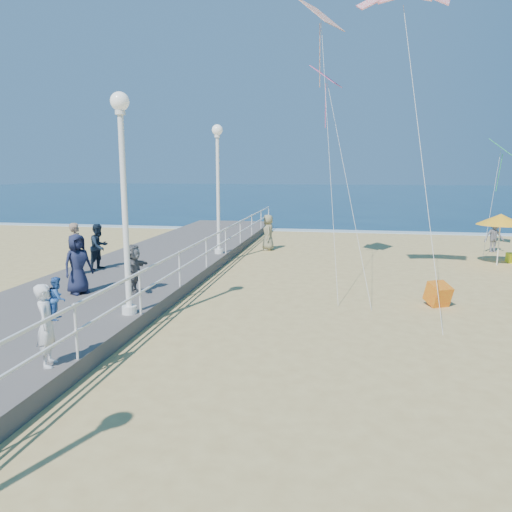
% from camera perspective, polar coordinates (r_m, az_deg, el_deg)
% --- Properties ---
extents(ground, '(160.00, 160.00, 0.00)m').
position_cam_1_polar(ground, '(11.93, 10.34, -9.63)').
color(ground, '#D2B76D').
rests_on(ground, ground).
extents(ocean, '(160.00, 90.00, 0.05)m').
position_cam_1_polar(ocean, '(76.34, 10.28, 6.92)').
color(ocean, '#0C2C49').
rests_on(ocean, ground).
extents(surf_line, '(160.00, 1.20, 0.04)m').
position_cam_1_polar(surf_line, '(31.99, 10.29, 2.79)').
color(surf_line, white).
rests_on(surf_line, ground).
extents(boardwalk, '(5.00, 44.00, 0.40)m').
position_cam_1_polar(boardwalk, '(13.96, -22.35, -6.45)').
color(boardwalk, '#67625D').
rests_on(boardwalk, ground).
extents(railing, '(0.05, 42.00, 0.55)m').
position_cam_1_polar(railing, '(12.57, -13.18, -2.78)').
color(railing, white).
rests_on(railing, boardwalk).
extents(lamp_post_mid, '(0.44, 0.44, 5.32)m').
position_cam_1_polar(lamp_post_mid, '(12.39, -14.91, 8.22)').
color(lamp_post_mid, white).
rests_on(lamp_post_mid, boardwalk).
extents(lamp_post_far, '(0.44, 0.44, 5.32)m').
position_cam_1_polar(lamp_post_far, '(20.90, -4.38, 9.14)').
color(lamp_post_far, white).
rests_on(lamp_post_far, boardwalk).
extents(woman_holding_toddler, '(0.53, 0.65, 1.54)m').
position_cam_1_polar(woman_holding_toddler, '(9.89, -22.77, -7.30)').
color(woman_holding_toddler, silver).
rests_on(woman_holding_toddler, boardwalk).
extents(toddler_held, '(0.41, 0.46, 0.79)m').
position_cam_1_polar(toddler_held, '(9.80, -21.75, -4.48)').
color(toddler_held, '#2F60B2').
rests_on(toddler_held, boardwalk).
extents(spectator_4, '(0.91, 1.01, 1.74)m').
position_cam_1_polar(spectator_4, '(15.15, -19.71, -0.87)').
color(spectator_4, '#1B203B').
rests_on(spectator_4, boardwalk).
extents(spectator_5, '(0.51, 1.35, 1.43)m').
position_cam_1_polar(spectator_5, '(14.78, -13.78, -1.43)').
color(spectator_5, '#5A5C60').
rests_on(spectator_5, boardwalk).
extents(spectator_6, '(0.48, 0.68, 1.76)m').
position_cam_1_polar(spectator_6, '(17.91, -19.79, 0.78)').
color(spectator_6, '#7E6957').
rests_on(spectator_6, boardwalk).
extents(spectator_7, '(0.80, 0.93, 1.63)m').
position_cam_1_polar(spectator_7, '(18.60, -17.49, 1.03)').
color(spectator_7, '#162332').
rests_on(spectator_7, boardwalk).
extents(beach_walker_a, '(1.13, 0.85, 1.55)m').
position_cam_1_polar(beach_walker_a, '(26.34, 25.58, 2.06)').
color(beach_walker_a, '#5A585E').
rests_on(beach_walker_a, ground).
extents(beach_walker_c, '(0.75, 0.96, 1.75)m').
position_cam_1_polar(beach_walker_c, '(24.35, 1.40, 2.71)').
color(beach_walker_c, gray).
rests_on(beach_walker_c, ground).
extents(box_kite, '(0.81, 0.88, 0.74)m').
position_cam_1_polar(box_kite, '(15.48, 20.08, -4.34)').
color(box_kite, red).
rests_on(box_kite, ground).
extents(beach_umbrella, '(1.90, 1.90, 2.14)m').
position_cam_1_polar(beach_umbrella, '(22.67, 26.18, 3.78)').
color(beach_umbrella, white).
rests_on(beach_umbrella, ground).
extents(kite_diamond_pink, '(1.21, 1.36, 0.70)m').
position_cam_1_polar(kite_diamond_pink, '(19.83, 8.03, 19.63)').
color(kite_diamond_pink, '#E55496').
extents(kite_diamond_green, '(1.39, 1.56, 0.81)m').
position_cam_1_polar(kite_diamond_green, '(26.55, 26.23, 11.04)').
color(kite_diamond_green, '#28BD69').
extents(kite_diamond_redwhite, '(1.69, 1.85, 0.98)m').
position_cam_1_polar(kite_diamond_redwhite, '(19.13, 7.41, 25.68)').
color(kite_diamond_redwhite, '#CF4218').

